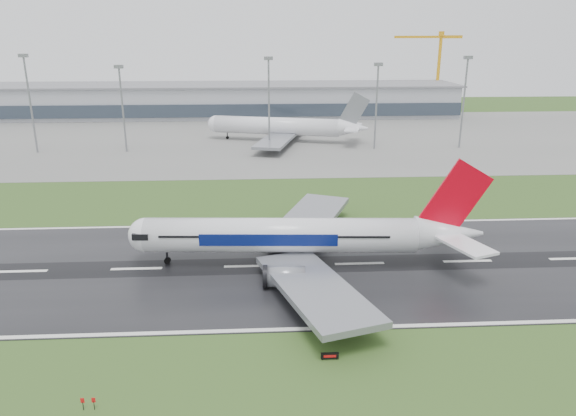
{
  "coord_description": "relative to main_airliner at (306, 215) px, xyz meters",
  "views": [
    {
      "loc": [
        22.15,
        -87.61,
        39.87
      ],
      "look_at": [
        27.65,
        12.0,
        7.0
      ],
      "focal_mm": 33.17,
      "sensor_mm": 36.0,
      "label": 1
    }
  ],
  "objects": [
    {
      "name": "ground",
      "position": [
        -30.15,
        -0.56,
        -9.41
      ],
      "size": [
        520.0,
        520.0,
        0.0
      ],
      "primitive_type": "plane",
      "color": "#2C4A1B",
      "rests_on": "ground"
    },
    {
      "name": "runway",
      "position": [
        -30.15,
        -0.56,
        -9.36
      ],
      "size": [
        400.0,
        45.0,
        0.1
      ],
      "primitive_type": "cube",
      "color": "black",
      "rests_on": "ground"
    },
    {
      "name": "apron",
      "position": [
        -30.15,
        124.44,
        -9.37
      ],
      "size": [
        400.0,
        130.0,
        0.08
      ],
      "primitive_type": "cube",
      "color": "slate",
      "rests_on": "ground"
    },
    {
      "name": "terminal",
      "position": [
        -30.15,
        184.44,
        -1.91
      ],
      "size": [
        240.0,
        36.0,
        15.0
      ],
      "primitive_type": "cube",
      "color": "#989BA3",
      "rests_on": "ground"
    },
    {
      "name": "main_airliner",
      "position": [
        0.0,
        0.0,
        0.0
      ],
      "size": [
        66.55,
        63.73,
        18.62
      ],
      "primitive_type": null,
      "rotation": [
        0.0,
        0.0,
        -0.06
      ],
      "color": "silver",
      "rests_on": "runway"
    },
    {
      "name": "parked_airliner",
      "position": [
        1.32,
        115.13,
        0.02
      ],
      "size": [
        77.14,
        74.04,
        18.7
      ],
      "primitive_type": null,
      "rotation": [
        0.0,
        0.0,
        -0.26
      ],
      "color": "silver",
      "rests_on": "apron"
    },
    {
      "name": "tower_crane",
      "position": [
        88.4,
        199.44,
        11.13
      ],
      "size": [
        40.05,
        14.75,
        41.08
      ],
      "primitive_type": null,
      "rotation": [
        0.0,
        0.0,
        0.31
      ],
      "color": "orange",
      "rests_on": "ground"
    },
    {
      "name": "runway_sign",
      "position": [
        0.58,
        -29.86,
        -8.89
      ],
      "size": [
        2.3,
        0.75,
        1.04
      ],
      "primitive_type": null,
      "rotation": [
        0.0,
        0.0,
        -0.22
      ],
      "color": "black",
      "rests_on": "ground"
    },
    {
      "name": "floodmast_1",
      "position": [
        -85.63,
        99.44,
        6.7
      ],
      "size": [
        0.64,
        0.64,
        32.23
      ],
      "primitive_type": "cylinder",
      "color": "gray",
      "rests_on": "ground"
    },
    {
      "name": "floodmast_2",
      "position": [
        -54.79,
        99.44,
        4.87
      ],
      "size": [
        0.64,
        0.64,
        28.56
      ],
      "primitive_type": "cylinder",
      "color": "gray",
      "rests_on": "ground"
    },
    {
      "name": "floodmast_3",
      "position": [
        -4.29,
        99.44,
        6.16
      ],
      "size": [
        0.64,
        0.64,
        31.15
      ],
      "primitive_type": "cylinder",
      "color": "gray",
      "rests_on": "ground"
    },
    {
      "name": "floodmast_4",
      "position": [
        33.67,
        99.44,
        5.11
      ],
      "size": [
        0.64,
        0.64,
        29.05
      ],
      "primitive_type": "cylinder",
      "color": "gray",
      "rests_on": "ground"
    },
    {
      "name": "floodmast_5",
      "position": [
        65.02,
        99.44,
        6.22
      ],
      "size": [
        0.64,
        0.64,
        31.26
      ],
      "primitive_type": "cylinder",
      "color": "gray",
      "rests_on": "ground"
    }
  ]
}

